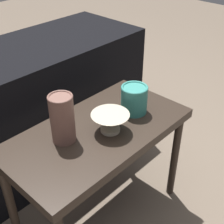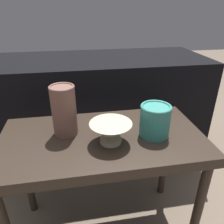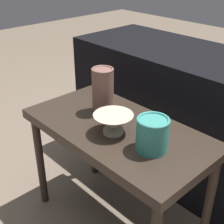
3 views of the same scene
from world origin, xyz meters
name	(u,v)px [view 2 (image 2 of 3)]	position (x,y,z in m)	size (l,w,h in m)	color
table	(103,150)	(0.00, 0.00, 0.46)	(0.77, 0.40, 0.52)	#2D231C
couch_backdrop	(91,113)	(0.00, 0.56, 0.35)	(1.37, 0.50, 0.69)	black
bowl	(111,132)	(0.03, -0.04, 0.57)	(0.15, 0.15, 0.08)	#B2A88E
vase_textured_left	(64,110)	(-0.13, 0.05, 0.62)	(0.09, 0.09, 0.19)	brown
vase_colorful_right	(155,120)	(0.20, -0.02, 0.59)	(0.11, 0.11, 0.12)	teal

